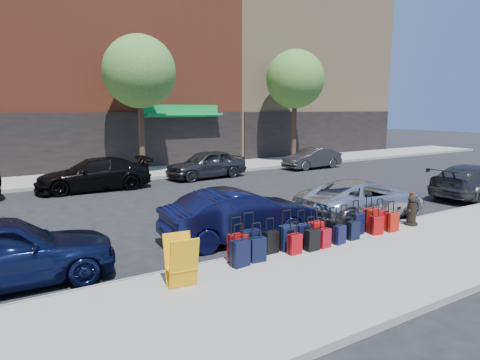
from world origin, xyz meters
TOP-DOWN VIEW (x-y plane):
  - ground at (0.00, 0.00)m, footprint 120.00×120.00m
  - sidewalk_near at (0.00, -6.50)m, footprint 60.00×4.00m
  - sidewalk_far at (0.00, 10.00)m, footprint 60.00×4.00m
  - curb_near at (0.00, -4.48)m, footprint 60.00×0.08m
  - curb_far at (0.00, 7.98)m, footprint 60.00×0.08m
  - building_center at (0.00, 17.99)m, footprint 17.00×12.85m
  - building_right at (16.00, 17.99)m, footprint 15.00×12.12m
  - tree_center at (0.64, 9.50)m, footprint 3.80×3.80m
  - tree_right at (11.14, 9.50)m, footprint 3.80×3.80m
  - suitcase_front_0 at (-2.42, -4.84)m, footprint 0.44×0.27m
  - suitcase_front_1 at (-2.06, -4.81)m, footprint 0.46×0.28m
  - suitcase_front_2 at (-1.43, -4.78)m, footprint 0.35×0.20m
  - suitcase_front_3 at (-0.97, -4.83)m, footprint 0.42×0.24m
  - suitcase_front_4 at (-0.50, -4.83)m, footprint 0.40×0.24m
  - suitcase_front_5 at (-0.07, -4.84)m, footprint 0.40×0.23m
  - suitcase_front_6 at (0.57, -4.85)m, footprint 0.39×0.24m
  - suitcase_front_7 at (1.04, -4.78)m, footprint 0.38×0.23m
  - suitcase_front_8 at (1.49, -4.80)m, footprint 0.42×0.26m
  - suitcase_front_9 at (2.07, -4.76)m, footprint 0.45×0.28m
  - suitcase_front_10 at (2.48, -4.78)m, footprint 0.38×0.24m
  - suitcase_back_0 at (-2.53, -5.12)m, footprint 0.42×0.26m
  - suitcase_back_1 at (-2.04, -5.08)m, footprint 0.39×0.25m
  - suitcase_back_3 at (-1.00, -5.14)m, footprint 0.33×0.19m
  - suitcase_back_4 at (-0.47, -5.16)m, footprint 0.36×0.21m
  - suitcase_back_5 at (-0.06, -5.16)m, footprint 0.34×0.22m
  - suitcase_back_6 at (0.47, -5.15)m, footprint 0.35×0.23m
  - suitcase_back_7 at (1.04, -5.07)m, footprint 0.33×0.19m
  - suitcase_back_9 at (1.95, -5.08)m, footprint 0.38×0.26m
  - suitcase_back_10 at (2.56, -5.11)m, footprint 0.37×0.23m
  - fire_hydrant at (3.63, -4.97)m, footprint 0.45×0.40m
  - bollard at (3.99, -4.68)m, footprint 0.17×0.17m
  - display_rack at (-4.07, -5.40)m, footprint 0.63×0.68m
  - car_near_0 at (-7.00, -3.24)m, footprint 4.44×1.91m
  - car_near_1 at (-1.26, -3.11)m, footprint 4.39×1.79m
  - car_near_2 at (3.50, -3.18)m, footprint 4.64×2.18m
  - car_near_3 at (9.94, -3.37)m, footprint 4.77×2.12m
  - car_far_1 at (-2.78, 6.61)m, footprint 5.01×2.21m
  - car_far_2 at (3.07, 6.99)m, footprint 4.44×2.07m
  - car_far_3 at (10.24, 6.80)m, footprint 3.87×1.48m

SIDE VIEW (x-z plane):
  - ground at x=0.00m, z-range 0.00..0.00m
  - sidewalk_near at x=0.00m, z-range 0.00..0.15m
  - sidewalk_far at x=0.00m, z-range 0.00..0.15m
  - curb_near at x=0.00m, z-range 0.00..0.15m
  - curb_far at x=0.00m, z-range 0.00..0.15m
  - suitcase_back_5 at x=-0.06m, z-range 0.01..0.78m
  - suitcase_back_6 at x=0.47m, z-range 0.00..0.78m
  - suitcase_back_3 at x=-1.00m, z-range 0.00..0.79m
  - suitcase_back_7 at x=1.04m, z-range 0.00..0.80m
  - suitcase_back_9 at x=1.95m, z-range -0.01..0.83m
  - suitcase_back_4 at x=-0.47m, z-range -0.01..0.84m
  - suitcase_front_2 at x=-1.43m, z-range -0.01..0.84m
  - suitcase_back_10 at x=2.56m, z-range -0.01..0.86m
  - suitcase_front_7 at x=1.04m, z-range -0.01..0.87m
  - suitcase_front_10 at x=2.48m, z-range -0.02..0.87m
  - suitcase_back_1 at x=-2.04m, z-range -0.02..0.88m
  - suitcase_front_6 at x=0.57m, z-range -0.02..0.87m
  - suitcase_front_4 at x=-0.50m, z-range -0.03..0.92m
  - suitcase_front_5 at x=-0.07m, z-range -0.03..0.92m
  - suitcase_back_0 at x=-2.53m, z-range -0.03..0.92m
  - suitcase_front_8 at x=1.49m, z-range -0.03..0.93m
  - suitcase_front_3 at x=-0.97m, z-range -0.04..0.96m
  - suitcase_front_0 at x=-2.42m, z-range -0.04..0.99m
  - suitcase_front_9 at x=2.07m, z-range -0.04..0.99m
  - suitcase_front_1 at x=-2.06m, z-range -0.05..1.03m
  - fire_hydrant at x=3.63m, z-range 0.12..0.99m
  - bollard at x=3.99m, z-range 0.16..1.07m
  - car_far_3 at x=10.24m, z-range 0.00..1.26m
  - car_near_2 at x=3.50m, z-range 0.00..1.28m
  - display_rack at x=-4.07m, z-range 0.14..1.15m
  - car_near_3 at x=9.94m, z-range 0.00..1.36m
  - car_near_1 at x=-1.26m, z-range 0.00..1.42m
  - car_far_1 at x=-2.78m, z-range 0.00..1.43m
  - car_far_2 at x=3.07m, z-range 0.00..1.47m
  - car_near_0 at x=-7.00m, z-range 0.00..1.49m
  - tree_center at x=0.64m, z-range 1.78..9.05m
  - tree_right at x=11.14m, z-range 1.78..9.05m
  - building_right at x=16.00m, z-range -0.02..17.98m
  - building_center at x=0.00m, z-range -0.02..19.98m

